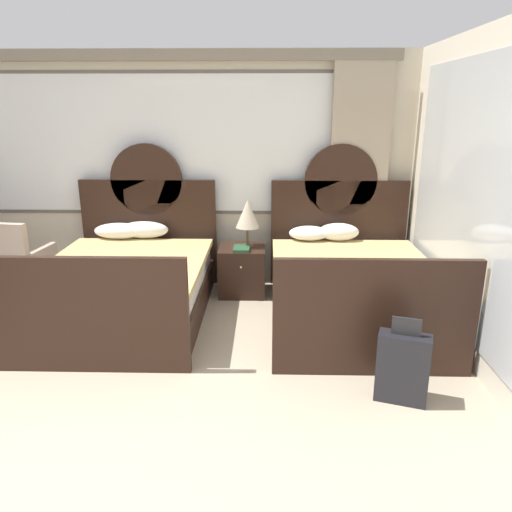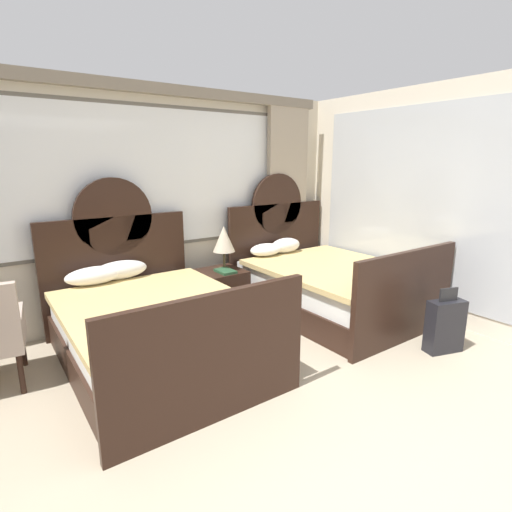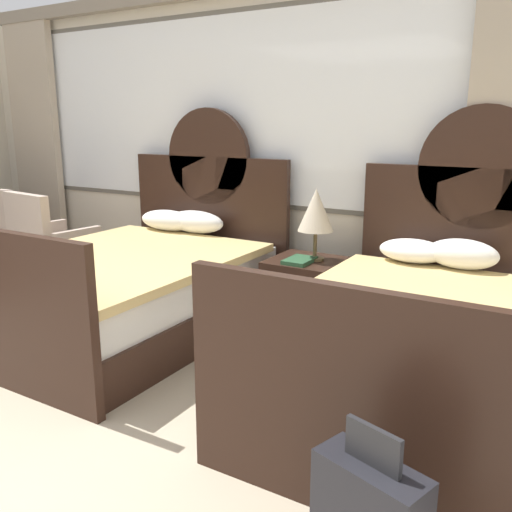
{
  "view_description": "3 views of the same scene",
  "coord_description": "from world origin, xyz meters",
  "px_view_note": "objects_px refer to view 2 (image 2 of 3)",
  "views": [
    {
      "loc": [
        1.34,
        -2.09,
        2.08
      ],
      "look_at": [
        1.24,
        2.14,
        0.78
      ],
      "focal_mm": 34.23,
      "sensor_mm": 36.0,
      "label": 1
    },
    {
      "loc": [
        -1.3,
        -0.82,
        1.86
      ],
      "look_at": [
        1.15,
        2.63,
        0.84
      ],
      "focal_mm": 27.94,
      "sensor_mm": 36.0,
      "label": 2
    },
    {
      "loc": [
        2.79,
        -0.4,
        1.57
      ],
      "look_at": [
        0.88,
        2.8,
        0.65
      ],
      "focal_mm": 38.39,
      "sensor_mm": 36.0,
      "label": 3
    }
  ],
  "objects_px": {
    "table_lamp_on_nightstand": "(224,239)",
    "suitcase_on_floor": "(445,326)",
    "nightstand_between_beds": "(221,292)",
    "bed_near_window": "(154,326)",
    "book_on_nightstand": "(225,271)",
    "bed_near_mirror": "(327,284)"
  },
  "relations": [
    {
      "from": "bed_near_mirror",
      "to": "table_lamp_on_nightstand",
      "type": "xyz_separation_m",
      "value": [
        -1.06,
        0.71,
        0.57
      ]
    },
    {
      "from": "bed_near_window",
      "to": "nightstand_between_beds",
      "type": "relative_size",
      "value": 3.98
    },
    {
      "from": "nightstand_between_beds",
      "to": "bed_near_window",
      "type": "bearing_deg",
      "value": -149.08
    },
    {
      "from": "bed_near_window",
      "to": "nightstand_between_beds",
      "type": "height_order",
      "value": "bed_near_window"
    },
    {
      "from": "bed_near_mirror",
      "to": "bed_near_window",
      "type": "bearing_deg",
      "value": 179.9
    },
    {
      "from": "bed_near_window",
      "to": "nightstand_between_beds",
      "type": "distance_m",
      "value": 1.32
    },
    {
      "from": "nightstand_between_beds",
      "to": "book_on_nightstand",
      "type": "xyz_separation_m",
      "value": [
        -0.0,
        -0.1,
        0.29
      ]
    },
    {
      "from": "nightstand_between_beds",
      "to": "book_on_nightstand",
      "type": "height_order",
      "value": "book_on_nightstand"
    },
    {
      "from": "table_lamp_on_nightstand",
      "to": "book_on_nightstand",
      "type": "height_order",
      "value": "table_lamp_on_nightstand"
    },
    {
      "from": "bed_near_mirror",
      "to": "suitcase_on_floor",
      "type": "distance_m",
      "value": 1.49
    },
    {
      "from": "table_lamp_on_nightstand",
      "to": "book_on_nightstand",
      "type": "xyz_separation_m",
      "value": [
        -0.06,
        -0.13,
        -0.36
      ]
    },
    {
      "from": "bed_near_window",
      "to": "suitcase_on_floor",
      "type": "bearing_deg",
      "value": -31.57
    },
    {
      "from": "table_lamp_on_nightstand",
      "to": "bed_near_window",
      "type": "bearing_deg",
      "value": -149.59
    },
    {
      "from": "bed_near_mirror",
      "to": "table_lamp_on_nightstand",
      "type": "bearing_deg",
      "value": 146.37
    },
    {
      "from": "suitcase_on_floor",
      "to": "bed_near_mirror",
      "type": "bearing_deg",
      "value": 95.76
    },
    {
      "from": "nightstand_between_beds",
      "to": "table_lamp_on_nightstand",
      "type": "distance_m",
      "value": 0.65
    },
    {
      "from": "bed_near_window",
      "to": "book_on_nightstand",
      "type": "height_order",
      "value": "bed_near_window"
    },
    {
      "from": "nightstand_between_beds",
      "to": "suitcase_on_floor",
      "type": "xyz_separation_m",
      "value": [
        1.27,
        -2.16,
        -0.01
      ]
    },
    {
      "from": "bed_near_mirror",
      "to": "nightstand_between_beds",
      "type": "height_order",
      "value": "bed_near_mirror"
    },
    {
      "from": "table_lamp_on_nightstand",
      "to": "suitcase_on_floor",
      "type": "height_order",
      "value": "table_lamp_on_nightstand"
    },
    {
      "from": "table_lamp_on_nightstand",
      "to": "bed_near_mirror",
      "type": "bearing_deg",
      "value": -33.63
    },
    {
      "from": "book_on_nightstand",
      "to": "suitcase_on_floor",
      "type": "bearing_deg",
      "value": -58.17
    }
  ]
}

